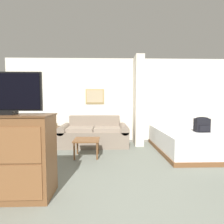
{
  "coord_description": "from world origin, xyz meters",
  "views": [
    {
      "loc": [
        -0.39,
        -1.85,
        1.33
      ],
      "look_at": [
        -0.28,
        2.16,
        1.05
      ],
      "focal_mm": 28.0,
      "sensor_mm": 36.0,
      "label": 1
    }
  ],
  "objects_px": {
    "table_lamp": "(54,119)",
    "tv_dresser": "(8,156)",
    "coffee_table": "(87,142)",
    "backpack": "(202,124)",
    "bed": "(189,141)",
    "tv": "(5,93)",
    "couch": "(94,134)"
  },
  "relations": [
    {
      "from": "coffee_table",
      "to": "tv",
      "type": "bearing_deg",
      "value": -117.48
    },
    {
      "from": "table_lamp",
      "to": "bed",
      "type": "distance_m",
      "value": 3.7
    },
    {
      "from": "coffee_table",
      "to": "tv_dresser",
      "type": "bearing_deg",
      "value": -117.46
    },
    {
      "from": "couch",
      "to": "backpack",
      "type": "height_order",
      "value": "backpack"
    },
    {
      "from": "tv_dresser",
      "to": "tv",
      "type": "relative_size",
      "value": 1.26
    },
    {
      "from": "backpack",
      "to": "table_lamp",
      "type": "bearing_deg",
      "value": 167.06
    },
    {
      "from": "tv_dresser",
      "to": "tv",
      "type": "xyz_separation_m",
      "value": [
        0.0,
        0.0,
        0.85
      ]
    },
    {
      "from": "table_lamp",
      "to": "tv_dresser",
      "type": "distance_m",
      "value": 2.64
    },
    {
      "from": "couch",
      "to": "backpack",
      "type": "bearing_deg",
      "value": -18.95
    },
    {
      "from": "couch",
      "to": "bed",
      "type": "bearing_deg",
      "value": -14.77
    },
    {
      "from": "tv_dresser",
      "to": "tv",
      "type": "height_order",
      "value": "tv"
    },
    {
      "from": "table_lamp",
      "to": "tv",
      "type": "xyz_separation_m",
      "value": [
        0.17,
        -2.63,
        0.65
      ]
    },
    {
      "from": "couch",
      "to": "coffee_table",
      "type": "height_order",
      "value": "couch"
    },
    {
      "from": "coffee_table",
      "to": "backpack",
      "type": "height_order",
      "value": "backpack"
    },
    {
      "from": "bed",
      "to": "tv_dresser",
      "type": "bearing_deg",
      "value": -149.7
    },
    {
      "from": "bed",
      "to": "coffee_table",
      "type": "bearing_deg",
      "value": -172.27
    },
    {
      "from": "couch",
      "to": "table_lamp",
      "type": "xyz_separation_m",
      "value": [
        -1.13,
        -0.04,
        0.45
      ]
    },
    {
      "from": "tv_dresser",
      "to": "bed",
      "type": "bearing_deg",
      "value": 30.3
    },
    {
      "from": "tv",
      "to": "bed",
      "type": "relative_size",
      "value": 0.46
    },
    {
      "from": "bed",
      "to": "backpack",
      "type": "distance_m",
      "value": 0.56
    },
    {
      "from": "backpack",
      "to": "tv_dresser",
      "type": "bearing_deg",
      "value": -154.17
    },
    {
      "from": "table_lamp",
      "to": "tv_dresser",
      "type": "relative_size",
      "value": 0.28
    },
    {
      "from": "tv",
      "to": "bed",
      "type": "bearing_deg",
      "value": 30.29
    },
    {
      "from": "couch",
      "to": "backpack",
      "type": "relative_size",
      "value": 5.4
    },
    {
      "from": "table_lamp",
      "to": "tv",
      "type": "height_order",
      "value": "tv"
    },
    {
      "from": "bed",
      "to": "backpack",
      "type": "height_order",
      "value": "backpack"
    },
    {
      "from": "bed",
      "to": "tv",
      "type": "bearing_deg",
      "value": -149.71
    },
    {
      "from": "coffee_table",
      "to": "table_lamp",
      "type": "bearing_deg",
      "value": 137.0
    },
    {
      "from": "table_lamp",
      "to": "tv_dresser",
      "type": "bearing_deg",
      "value": -86.34
    },
    {
      "from": "coffee_table",
      "to": "backpack",
      "type": "xyz_separation_m",
      "value": [
        2.76,
        0.09,
        0.38
      ]
    },
    {
      "from": "tv_dresser",
      "to": "backpack",
      "type": "bearing_deg",
      "value": 25.83
    },
    {
      "from": "coffee_table",
      "to": "tv",
      "type": "height_order",
      "value": "tv"
    }
  ]
}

